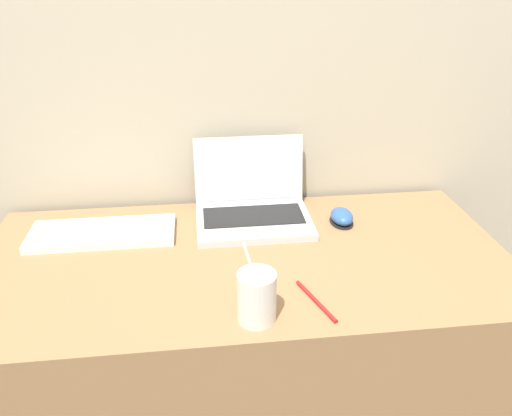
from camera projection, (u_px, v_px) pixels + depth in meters
name	position (u px, v px, depth m)	size (l,w,h in m)	color
wall_back	(230.00, 28.00, 1.37)	(7.00, 0.04, 2.50)	#BCB299
desk	(246.00, 364.00, 1.44)	(1.36, 0.65, 0.74)	#936D47
laptop	(252.00, 203.00, 1.44)	(0.32, 0.26, 0.22)	silver
drink_cup	(257.00, 296.00, 1.03)	(0.08, 0.08, 0.18)	silver
computer_mouse	(342.00, 217.00, 1.43)	(0.07, 0.10, 0.04)	black
external_keyboard	(103.00, 233.00, 1.36)	(0.39, 0.15, 0.02)	silver
pen	(316.00, 301.00, 1.10)	(0.06, 0.15, 0.01)	#A51E1E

